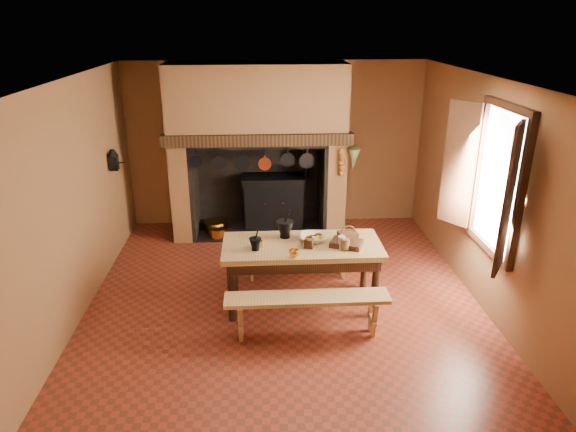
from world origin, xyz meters
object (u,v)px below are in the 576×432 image
at_px(mixing_bowl, 313,238).
at_px(wicker_basket, 348,236).
at_px(bench_front, 307,306).
at_px(coffee_grinder, 309,243).
at_px(iron_range, 274,201).
at_px(work_table, 302,254).

distance_m(mixing_bowl, wicker_basket, 0.43).
distance_m(bench_front, coffee_grinder, 0.80).
distance_m(bench_front, wicker_basket, 1.08).
xyz_separation_m(iron_range, bench_front, (0.26, -3.32, -0.09)).
distance_m(work_table, mixing_bowl, 0.24).
relative_size(coffee_grinder, wicker_basket, 0.67).
xyz_separation_m(bench_front, mixing_bowl, (0.14, 0.80, 0.49)).
relative_size(coffee_grinder, mixing_bowl, 0.51).
height_order(iron_range, mixing_bowl, iron_range).
distance_m(iron_range, work_table, 2.63).
distance_m(work_table, wicker_basket, 0.60).
bearing_deg(work_table, wicker_basket, 3.54).
distance_m(coffee_grinder, mixing_bowl, 0.20).
distance_m(iron_range, bench_front, 3.33).
relative_size(bench_front, coffee_grinder, 11.01).
xyz_separation_m(work_table, mixing_bowl, (0.14, 0.09, 0.17)).
distance_m(iron_range, coffee_grinder, 2.77).
height_order(iron_range, bench_front, iron_range).
bearing_deg(coffee_grinder, bench_front, -77.25).
bearing_deg(work_table, coffee_grinder, -55.54).
xyz_separation_m(work_table, wicker_basket, (0.57, 0.04, 0.21)).
bearing_deg(iron_range, mixing_bowl, -80.90).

